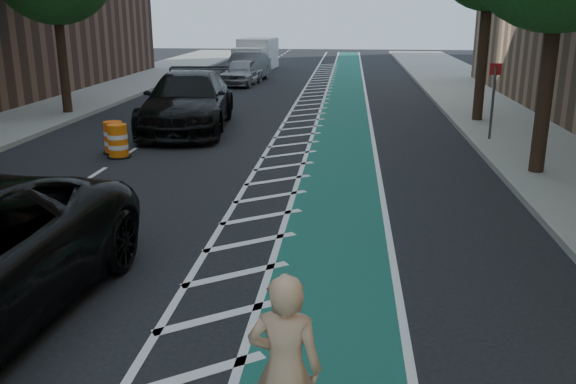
# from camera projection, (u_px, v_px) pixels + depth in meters

# --- Properties ---
(ground) EXTENTS (120.00, 120.00, 0.00)m
(ground) POSITION_uv_depth(u_px,v_px,m) (111.00, 312.00, 8.44)
(ground) COLOR black
(ground) RESTS_ON ground
(bike_lane) EXTENTS (2.00, 90.00, 0.01)m
(bike_lane) POSITION_uv_depth(u_px,v_px,m) (341.00, 154.00, 17.68)
(bike_lane) COLOR #185645
(bike_lane) RESTS_ON ground
(buffer_strip) EXTENTS (1.40, 90.00, 0.01)m
(buffer_strip) POSITION_uv_depth(u_px,v_px,m) (290.00, 153.00, 17.82)
(buffer_strip) COLOR silver
(buffer_strip) RESTS_ON ground
(sidewalk_right) EXTENTS (5.00, 90.00, 0.15)m
(sidewalk_right) POSITION_uv_depth(u_px,v_px,m) (574.00, 157.00, 17.03)
(sidewalk_right) COLOR gray
(sidewalk_right) RESTS_ON ground
(curb_right) EXTENTS (0.12, 90.00, 0.16)m
(curb_right) POSITION_uv_depth(u_px,v_px,m) (484.00, 155.00, 17.27)
(curb_right) COLOR gray
(curb_right) RESTS_ON ground
(curb_left) EXTENTS (0.12, 90.00, 0.16)m
(curb_left) POSITION_uv_depth(u_px,v_px,m) (12.00, 144.00, 18.62)
(curb_left) COLOR gray
(curb_left) RESTS_ON ground
(sign_post) EXTENTS (0.35, 0.08, 2.47)m
(sign_post) POSITION_uv_depth(u_px,v_px,m) (493.00, 100.00, 18.76)
(sign_post) COLOR #4C4C4C
(sign_post) RESTS_ON ground
(skateboarder) EXTENTS (0.68, 0.47, 1.82)m
(skateboarder) POSITION_uv_depth(u_px,v_px,m) (285.00, 370.00, 5.30)
(skateboarder) COLOR tan
(skateboarder) RESTS_ON skateboard
(suv_far) EXTENTS (3.44, 7.02, 1.97)m
(suv_far) POSITION_uv_depth(u_px,v_px,m) (188.00, 101.00, 21.14)
(suv_far) COLOR black
(suv_far) RESTS_ON ground
(car_silver) EXTENTS (2.05, 4.39, 1.45)m
(car_silver) POSITION_uv_depth(u_px,v_px,m) (241.00, 72.00, 33.90)
(car_silver) COLOR gray
(car_silver) RESTS_ON ground
(car_grey) EXTENTS (2.20, 5.19, 1.67)m
(car_grey) POSITION_uv_depth(u_px,v_px,m) (247.00, 67.00, 35.53)
(car_grey) COLOR #56565B
(car_grey) RESTS_ON ground
(box_truck) EXTENTS (2.68, 5.21, 2.09)m
(box_truck) POSITION_uv_depth(u_px,v_px,m) (256.00, 55.00, 43.08)
(box_truck) COLOR silver
(box_truck) RESTS_ON ground
(barrel_a) EXTENTS (0.69, 0.69, 0.94)m
(barrel_a) POSITION_uv_depth(u_px,v_px,m) (118.00, 142.00, 17.20)
(barrel_a) COLOR orange
(barrel_a) RESTS_ON ground
(barrel_b) EXTENTS (0.68, 0.68, 0.93)m
(barrel_b) POSITION_uv_depth(u_px,v_px,m) (114.00, 138.00, 17.71)
(barrel_b) COLOR #FF540D
(barrel_b) RESTS_ON ground
(barrel_c) EXTENTS (0.59, 0.59, 0.80)m
(barrel_c) POSITION_uv_depth(u_px,v_px,m) (194.00, 98.00, 26.17)
(barrel_c) COLOR #F24D0C
(barrel_c) RESTS_ON ground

